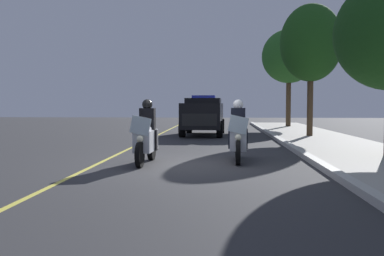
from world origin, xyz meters
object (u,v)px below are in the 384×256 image
object	(u,v)px
police_motorcycle_lead_right	(238,136)
police_suv	(203,114)
tree_far_back	(311,43)
tree_behind_suv	(289,56)
police_motorcycle_lead_left	(146,137)

from	to	relation	value
police_motorcycle_lead_right	police_suv	bearing A→B (deg)	-172.08
police_motorcycle_lead_right	tree_far_back	size ratio (longest dim) A/B	0.35
police_motorcycle_lead_right	tree_behind_suv	distance (m)	18.33
police_motorcycle_lead_left	police_suv	xyz separation A→B (m)	(-10.62, 1.07, 0.37)
police_motorcycle_lead_right	tree_behind_suv	bearing A→B (deg)	166.77
police_motorcycle_lead_right	police_suv	xyz separation A→B (m)	(-9.98, -1.39, 0.37)
tree_behind_suv	police_motorcycle_lead_left	bearing A→B (deg)	-19.97
police_suv	tree_far_back	size ratio (longest dim) A/B	0.80
police_motorcycle_lead_left	police_motorcycle_lead_right	xyz separation A→B (m)	(-0.64, 2.46, 0.00)
police_motorcycle_lead_left	tree_far_back	distance (m)	11.72
tree_behind_suv	police_motorcycle_lead_right	bearing A→B (deg)	-13.23
tree_far_back	tree_behind_suv	distance (m)	8.82
tree_far_back	tree_behind_suv	bearing A→B (deg)	177.61
police_motorcycle_lead_left	police_suv	distance (m)	10.68
police_motorcycle_lead_left	tree_far_back	bearing A→B (deg)	146.16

